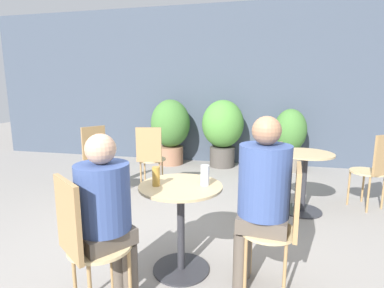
{
  "coord_description": "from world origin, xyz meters",
  "views": [
    {
      "loc": [
        0.65,
        -2.08,
        1.45
      ],
      "look_at": [
        0.07,
        0.45,
        0.97
      ],
      "focal_mm": 28.0,
      "sensor_mm": 36.0,
      "label": 1
    }
  ],
  "objects_px": {
    "bistro_chair_0": "(84,236)",
    "bistro_chair_2": "(376,165)",
    "bistro_chair_5": "(150,154)",
    "beer_glass_0": "(156,176)",
    "bistro_chair_3": "(98,154)",
    "seated_person_0": "(106,207)",
    "beer_glass_1": "(205,175)",
    "cafe_table_near": "(181,213)",
    "potted_plant_2": "(290,137)",
    "bistro_chair_1": "(283,218)",
    "potted_plant_1": "(223,128)",
    "seated_person_1": "(262,190)",
    "potted_plant_0": "(171,128)",
    "cafe_table_far": "(305,173)",
    "bistro_chair_4": "(261,176)"
  },
  "relations": [
    {
      "from": "beer_glass_0",
      "to": "potted_plant_2",
      "type": "bearing_deg",
      "value": 69.31
    },
    {
      "from": "cafe_table_near",
      "to": "bistro_chair_0",
      "type": "distance_m",
      "value": 0.77
    },
    {
      "from": "bistro_chair_0",
      "to": "beer_glass_0",
      "type": "xyz_separation_m",
      "value": [
        0.27,
        0.56,
        0.23
      ]
    },
    {
      "from": "potted_plant_1",
      "to": "seated_person_1",
      "type": "bearing_deg",
      "value": -78.55
    },
    {
      "from": "bistro_chair_2",
      "to": "beer_glass_0",
      "type": "xyz_separation_m",
      "value": [
        -2.12,
        -1.75,
        0.23
      ]
    },
    {
      "from": "seated_person_1",
      "to": "beer_glass_1",
      "type": "relative_size",
      "value": 8.05
    },
    {
      "from": "bistro_chair_3",
      "to": "seated_person_1",
      "type": "xyz_separation_m",
      "value": [
        2.2,
        -1.58,
        0.19
      ]
    },
    {
      "from": "bistro_chair_1",
      "to": "bistro_chair_5",
      "type": "height_order",
      "value": "same"
    },
    {
      "from": "bistro_chair_2",
      "to": "cafe_table_near",
      "type": "bearing_deg",
      "value": 4.37
    },
    {
      "from": "bistro_chair_3",
      "to": "seated_person_0",
      "type": "bearing_deg",
      "value": -116.6
    },
    {
      "from": "bistro_chair_1",
      "to": "potted_plant_2",
      "type": "relative_size",
      "value": 0.85
    },
    {
      "from": "bistro_chair_1",
      "to": "bistro_chair_2",
      "type": "bearing_deg",
      "value": 152.51
    },
    {
      "from": "potted_plant_0",
      "to": "potted_plant_2",
      "type": "height_order",
      "value": "potted_plant_0"
    },
    {
      "from": "bistro_chair_3",
      "to": "bistro_chair_5",
      "type": "distance_m",
      "value": 0.72
    },
    {
      "from": "beer_glass_0",
      "to": "bistro_chair_2",
      "type": "bearing_deg",
      "value": 39.48
    },
    {
      "from": "beer_glass_1",
      "to": "potted_plant_1",
      "type": "distance_m",
      "value": 3.32
    },
    {
      "from": "cafe_table_far",
      "to": "bistro_chair_2",
      "type": "distance_m",
      "value": 0.87
    },
    {
      "from": "cafe_table_near",
      "to": "potted_plant_2",
      "type": "bearing_deg",
      "value": 71.69
    },
    {
      "from": "bistro_chair_1",
      "to": "seated_person_1",
      "type": "xyz_separation_m",
      "value": [
        -0.15,
        0.02,
        0.19
      ]
    },
    {
      "from": "seated_person_1",
      "to": "beer_glass_0",
      "type": "relative_size",
      "value": 8.53
    },
    {
      "from": "bistro_chair_0",
      "to": "seated_person_1",
      "type": "relative_size",
      "value": 0.74
    },
    {
      "from": "bistro_chair_2",
      "to": "beer_glass_1",
      "type": "distance_m",
      "value": 2.42
    },
    {
      "from": "bistro_chair_3",
      "to": "bistro_chair_5",
      "type": "bearing_deg",
      "value": -42.77
    },
    {
      "from": "bistro_chair_5",
      "to": "bistro_chair_1",
      "type": "bearing_deg",
      "value": 122.57
    },
    {
      "from": "bistro_chair_4",
      "to": "cafe_table_near",
      "type": "bearing_deg",
      "value": 43.93
    },
    {
      "from": "bistro_chair_5",
      "to": "beer_glass_0",
      "type": "relative_size",
      "value": 6.28
    },
    {
      "from": "seated_person_1",
      "to": "beer_glass_1",
      "type": "bearing_deg",
      "value": -98.14
    },
    {
      "from": "cafe_table_far",
      "to": "beer_glass_1",
      "type": "height_order",
      "value": "beer_glass_1"
    },
    {
      "from": "bistro_chair_1",
      "to": "potted_plant_0",
      "type": "bearing_deg",
      "value": -145.38
    },
    {
      "from": "seated_person_0",
      "to": "potted_plant_0",
      "type": "xyz_separation_m",
      "value": [
        -0.72,
        3.82,
        0.01
      ]
    },
    {
      "from": "cafe_table_far",
      "to": "potted_plant_2",
      "type": "xyz_separation_m",
      "value": [
        -0.0,
        1.91,
        0.12
      ]
    },
    {
      "from": "seated_person_1",
      "to": "potted_plant_1",
      "type": "relative_size",
      "value": 1.02
    },
    {
      "from": "bistro_chair_5",
      "to": "beer_glass_1",
      "type": "xyz_separation_m",
      "value": [
        1.08,
        -1.66,
        0.24
      ]
    },
    {
      "from": "cafe_table_far",
      "to": "bistro_chair_5",
      "type": "distance_m",
      "value": 2.02
    },
    {
      "from": "cafe_table_far",
      "to": "seated_person_0",
      "type": "xyz_separation_m",
      "value": [
        -1.48,
        -1.95,
        0.22
      ]
    },
    {
      "from": "bistro_chair_0",
      "to": "bistro_chair_3",
      "type": "relative_size",
      "value": 1.0
    },
    {
      "from": "bistro_chair_1",
      "to": "potted_plant_2",
      "type": "bearing_deg",
      "value": -179.61
    },
    {
      "from": "cafe_table_far",
      "to": "potted_plant_1",
      "type": "height_order",
      "value": "potted_plant_1"
    },
    {
      "from": "seated_person_0",
      "to": "beer_glass_1",
      "type": "height_order",
      "value": "seated_person_0"
    },
    {
      "from": "beer_glass_1",
      "to": "potted_plant_0",
      "type": "distance_m",
      "value": 3.52
    },
    {
      "from": "bistro_chair_5",
      "to": "potted_plant_0",
      "type": "relative_size",
      "value": 0.75
    },
    {
      "from": "potted_plant_1",
      "to": "potted_plant_2",
      "type": "xyz_separation_m",
      "value": [
        1.2,
        0.0,
        -0.12
      ]
    },
    {
      "from": "bistro_chair_0",
      "to": "bistro_chair_2",
      "type": "relative_size",
      "value": 1.0
    },
    {
      "from": "bistro_chair_5",
      "to": "cafe_table_near",
      "type": "bearing_deg",
      "value": 107.46
    },
    {
      "from": "seated_person_0",
      "to": "potted_plant_0",
      "type": "distance_m",
      "value": 3.88
    },
    {
      "from": "beer_glass_0",
      "to": "beer_glass_1",
      "type": "relative_size",
      "value": 0.94
    },
    {
      "from": "cafe_table_near",
      "to": "bistro_chair_2",
      "type": "distance_m",
      "value": 2.58
    },
    {
      "from": "cafe_table_near",
      "to": "bistro_chair_3",
      "type": "relative_size",
      "value": 0.77
    },
    {
      "from": "cafe_table_near",
      "to": "beer_glass_1",
      "type": "xyz_separation_m",
      "value": [
        0.18,
        0.04,
        0.31
      ]
    },
    {
      "from": "bistro_chair_1",
      "to": "bistro_chair_3",
      "type": "relative_size",
      "value": 1.0
    }
  ]
}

